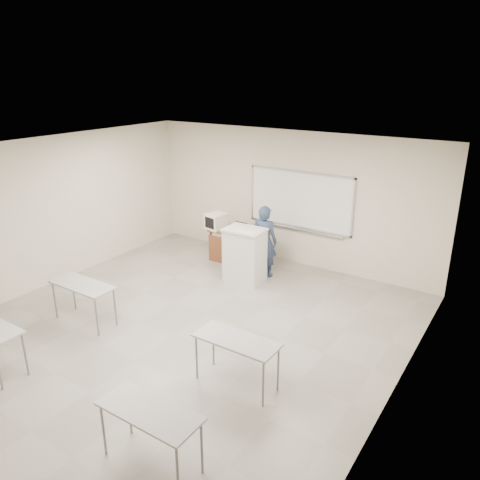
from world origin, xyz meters
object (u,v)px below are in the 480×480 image
Objects in this scene: podium at (245,255)px; laptop at (239,231)px; whiteboard at (300,201)px; instructor_desk at (237,242)px; crt_monitor at (217,221)px; keyboard at (248,231)px; presenter at (264,241)px; mouse at (242,234)px.

podium is 0.93m from laptop.
whiteboard reaches higher than instructor_desk.
crt_monitor is 1.11× the size of keyboard.
presenter is (-0.30, -1.01, -0.70)m from whiteboard.
instructor_desk is 12.40× the size of mouse.
whiteboard is 1.69m from instructor_desk.
laptop is (0.61, -0.00, -0.12)m from crt_monitor.
presenter reaches higher than laptop.
podium reaches higher than crt_monitor.
whiteboard is at bearing 87.01° from keyboard.
presenter is at bearing 64.87° from podium.
mouse is (-0.96, -0.87, -0.71)m from whiteboard.
keyboard reaches higher than laptop.
mouse is at bearing -21.97° from presenter.
whiteboard is at bearing 33.85° from instructor_desk.
crt_monitor is 1.59m from keyboard.
crt_monitor reaches higher than mouse.
podium is 3.68× the size of laptop.
keyboard is at bearing -102.43° from whiteboard.
whiteboard reaches higher than mouse.
mouse is at bearing -137.88° from whiteboard.
whiteboard is 1.27m from presenter.
laptop is at bearing -25.01° from presenter.
laptop is 0.79× the size of keyboard.
crt_monitor is at bearing -178.52° from instructor_desk.
presenter is at bearing -106.75° from whiteboard.
mouse is (0.20, -0.09, 0.24)m from instructor_desk.
laptop reaches higher than instructor_desk.
crt_monitor is 4.05× the size of mouse.
keyboard is at bearing -44.99° from instructor_desk.
podium is 2.90× the size of keyboard.
crt_monitor reaches higher than laptop.
whiteboard is at bearing 36.34° from crt_monitor.
mouse is 0.07× the size of presenter.
instructor_desk is 0.68m from crt_monitor.
mouse is at bearing -28.90° from laptop.
whiteboard reaches higher than laptop.
presenter is (0.86, -0.23, 0.25)m from instructor_desk.
podium reaches higher than mouse.
podium is at bearing -108.81° from whiteboard.
podium is at bearing -48.76° from laptop.
instructor_desk is at bearing -24.87° from presenter.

